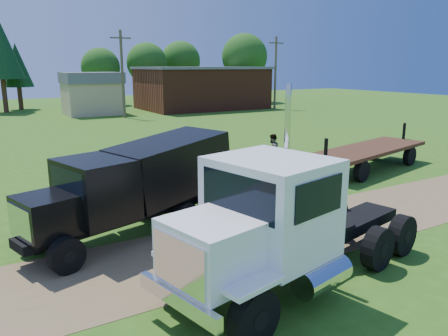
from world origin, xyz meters
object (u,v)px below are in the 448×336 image
black_dump_truck (138,182)px  spectator_a (337,210)px  flatbed_trailer (368,153)px  orange_pickup (174,158)px  white_semi_tractor (274,226)px

black_dump_truck → spectator_a: size_ratio=4.01×
spectator_a → flatbed_trailer: bearing=-17.5°
orange_pickup → black_dump_truck: bearing=163.2°
spectator_a → white_semi_tractor: bearing=150.5°
black_dump_truck → orange_pickup: (4.48, 7.19, -0.99)m
white_semi_tractor → orange_pickup: white_semi_tractor is taller
orange_pickup → flatbed_trailer: 10.31m
white_semi_tractor → orange_pickup: (3.02, 12.53, -0.95)m
white_semi_tractor → flatbed_trailer: size_ratio=0.98×
spectator_a → black_dump_truck: bearing=91.7°
white_semi_tractor → orange_pickup: bearing=64.2°
white_semi_tractor → spectator_a: 4.24m
white_semi_tractor → flatbed_trailer: 14.56m
black_dump_truck → white_semi_tractor: bearing=-91.0°
white_semi_tractor → flatbed_trailer: (12.22, 7.87, -0.79)m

